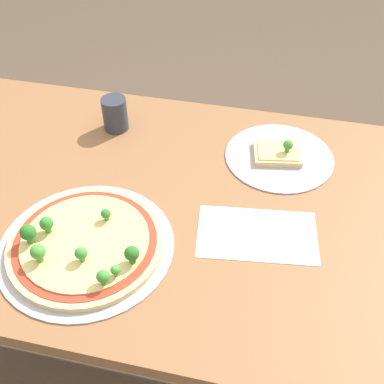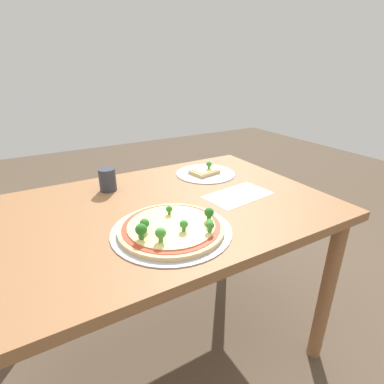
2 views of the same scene
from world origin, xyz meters
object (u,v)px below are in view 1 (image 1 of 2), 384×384
object	(u,v)px
dining_table	(133,219)
pizza_tray_slice	(279,155)
pizza_tray_whole	(85,244)
drinking_cup	(115,114)

from	to	relation	value
dining_table	pizza_tray_slice	distance (m)	0.43
pizza_tray_whole	drinking_cup	size ratio (longest dim) A/B	4.06
drinking_cup	pizza_tray_slice	bearing A→B (deg)	176.23
dining_table	pizza_tray_whole	size ratio (longest dim) A/B	3.34
pizza_tray_slice	drinking_cup	xyz separation A→B (m)	(0.47, -0.03, 0.04)
pizza_tray_slice	pizza_tray_whole	bearing A→B (deg)	46.56
dining_table	drinking_cup	world-z (taller)	drinking_cup
dining_table	pizza_tray_slice	world-z (taller)	pizza_tray_slice
pizza_tray_whole	pizza_tray_slice	bearing A→B (deg)	-133.44
dining_table	pizza_tray_whole	xyz separation A→B (m)	(0.04, 0.19, 0.11)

